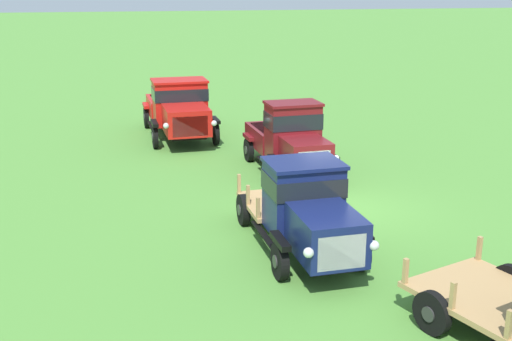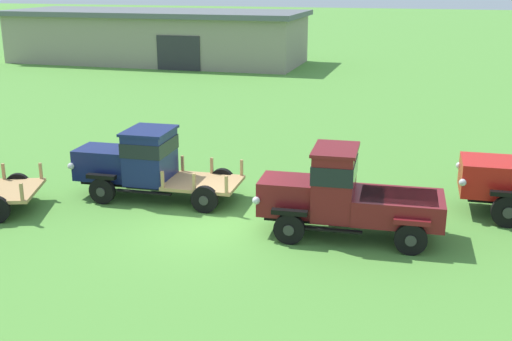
% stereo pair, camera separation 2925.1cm
% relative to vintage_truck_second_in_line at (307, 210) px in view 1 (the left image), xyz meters
% --- Properties ---
extents(ground_plane, '(240.00, 240.00, 0.00)m').
position_rel_vintage_truck_second_in_line_xyz_m(ground_plane, '(2.72, -1.78, -1.09)').
color(ground_plane, '#518E38').
extents(vintage_truck_second_in_line, '(5.11, 2.11, 2.10)m').
position_rel_vintage_truck_second_in_line_xyz_m(vintage_truck_second_in_line, '(0.00, 0.00, 0.00)').
color(vintage_truck_second_in_line, black).
rests_on(vintage_truck_second_in_line, ground).
extents(vintage_truck_midrow_center, '(4.79, 2.15, 2.31)m').
position_rel_vintage_truck_second_in_line_xyz_m(vintage_truck_midrow_center, '(6.29, -1.36, 0.01)').
color(vintage_truck_midrow_center, black).
rests_on(vintage_truck_midrow_center, ground).
extents(vintage_truck_far_side, '(5.70, 2.56, 2.27)m').
position_rel_vintage_truck_second_in_line_xyz_m(vintage_truck_far_side, '(11.85, 1.47, 0.06)').
color(vintage_truck_far_side, black).
rests_on(vintage_truck_far_side, ground).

